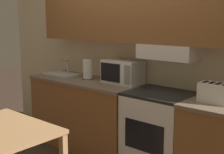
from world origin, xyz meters
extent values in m
plane|color=#3D2D23|center=(0.00, 0.00, 0.00)|extent=(16.00, 16.00, 0.00)
cube|color=beige|center=(0.00, 0.03, 1.27)|extent=(5.23, 0.05, 2.55)
cube|color=brown|center=(0.00, -0.16, 1.79)|extent=(2.83, 0.32, 0.68)
cube|color=white|center=(0.52, -0.16, 1.37)|extent=(0.65, 0.34, 0.16)
cube|color=brown|center=(-0.62, -0.31, 0.45)|extent=(1.58, 0.63, 0.90)
cube|color=#75604C|center=(-0.62, -0.31, 0.92)|extent=(1.60, 0.65, 0.04)
cube|color=brown|center=(1.15, -0.31, 0.45)|extent=(0.53, 0.63, 0.90)
cube|color=#75604C|center=(1.15, -0.31, 0.92)|extent=(0.55, 0.65, 0.04)
cube|color=white|center=(0.52, -0.30, 0.45)|extent=(0.69, 0.61, 0.91)
cube|color=black|center=(0.52, -0.30, 0.92)|extent=(0.69, 0.61, 0.03)
cube|color=black|center=(0.52, -0.61, 0.52)|extent=(0.48, 0.01, 0.32)
cylinder|color=black|center=(0.37, -0.43, 0.93)|extent=(0.10, 0.10, 0.01)
cylinder|color=black|center=(0.68, -0.43, 0.93)|extent=(0.10, 0.10, 0.01)
cylinder|color=black|center=(0.37, -0.18, 0.93)|extent=(0.10, 0.10, 0.01)
cylinder|color=black|center=(0.68, -0.18, 0.93)|extent=(0.10, 0.10, 0.01)
cube|color=white|center=(-0.11, -0.17, 1.08)|extent=(0.49, 0.30, 0.29)
cube|color=black|center=(-0.19, -0.32, 1.08)|extent=(0.30, 0.01, 0.22)
cube|color=gray|center=(0.07, -0.32, 1.08)|extent=(0.09, 0.01, 0.22)
cube|color=white|center=(1.13, -0.33, 1.03)|extent=(0.28, 0.18, 0.19)
cube|color=black|center=(0.98, -0.33, 1.06)|extent=(0.01, 0.02, 0.02)
cube|color=black|center=(1.03, -0.33, 1.12)|extent=(0.04, 0.13, 0.01)
cube|color=black|center=(1.10, -0.33, 1.12)|extent=(0.04, 0.13, 0.01)
cube|color=black|center=(1.16, -0.33, 1.12)|extent=(0.04, 0.13, 0.01)
cube|color=#B7BABF|center=(-1.11, -0.31, 0.95)|extent=(0.51, 0.33, 0.02)
cube|color=#4C4F54|center=(-1.11, -0.33, 0.95)|extent=(0.43, 0.25, 0.01)
cylinder|color=#B7BABF|center=(-1.11, -0.19, 1.05)|extent=(0.02, 0.02, 0.18)
cylinder|color=#B7BABF|center=(-1.11, -0.25, 1.14)|extent=(0.02, 0.12, 0.02)
cylinder|color=black|center=(-0.63, -0.27, 0.94)|extent=(0.15, 0.15, 0.01)
cylinder|color=white|center=(-0.63, -0.27, 1.07)|extent=(0.13, 0.13, 0.25)
cube|color=tan|center=(-0.24, -1.74, 0.74)|extent=(1.02, 0.69, 0.04)
cube|color=tan|center=(-0.72, -1.44, 0.36)|extent=(0.06, 0.06, 0.72)
camera|label=1|loc=(2.27, -3.13, 1.71)|focal=50.00mm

